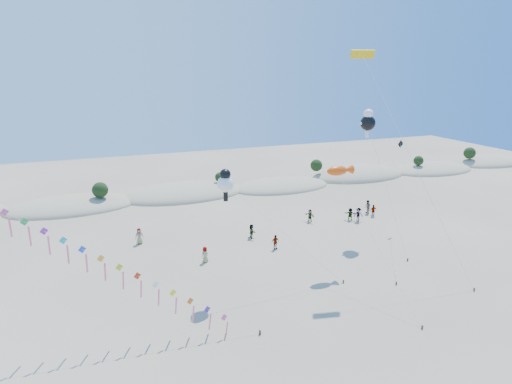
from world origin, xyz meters
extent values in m
ellipsoid|color=tan|center=(-16.00, 44.60, 0.00)|extent=(17.60, 9.68, 3.00)
ellipsoid|color=#1F3513|center=(-16.00, 44.60, 0.83)|extent=(14.08, 6.34, 0.70)
ellipsoid|color=tan|center=(0.00, 45.30, 0.00)|extent=(19.00, 10.45, 3.40)
ellipsoid|color=#1F3513|center=(0.00, 45.30, 0.94)|extent=(15.20, 6.84, 0.76)
ellipsoid|color=tan|center=(16.00, 43.90, 0.00)|extent=(16.40, 9.02, 2.80)
ellipsoid|color=#1F3513|center=(16.00, 43.90, 0.77)|extent=(13.12, 5.90, 0.66)
ellipsoid|color=tan|center=(32.00, 45.70, 0.00)|extent=(18.00, 9.90, 3.80)
ellipsoid|color=#1F3513|center=(32.00, 45.70, 1.04)|extent=(14.40, 6.48, 0.72)
ellipsoid|color=tan|center=(48.00, 44.50, 0.00)|extent=(16.80, 9.24, 3.00)
ellipsoid|color=#1F3513|center=(48.00, 44.50, 0.83)|extent=(13.44, 6.05, 0.67)
ellipsoid|color=tan|center=(64.00, 45.90, 0.00)|extent=(17.60, 9.68, 3.20)
ellipsoid|color=#1F3513|center=(64.00, 45.90, 0.88)|extent=(14.08, 6.34, 0.70)
sphere|color=black|center=(-12.00, 43.40, 2.48)|extent=(2.20, 2.20, 2.20)
sphere|color=black|center=(6.00, 45.40, 2.24)|extent=(1.60, 1.60, 1.60)
sphere|color=black|center=(24.00, 46.80, 2.44)|extent=(2.10, 2.10, 2.10)
sphere|color=black|center=(44.00, 44.10, 2.32)|extent=(1.80, 1.80, 1.80)
sphere|color=black|center=(58.00, 45.60, 2.52)|extent=(2.30, 2.30, 2.30)
cube|color=#3F2D1E|center=(-2.01, 7.34, 0.17)|extent=(0.12, 0.12, 0.35)
cylinder|color=silver|center=(-14.56, 11.69, 7.58)|extent=(25.13, 8.73, 15.18)
cube|color=#E64896|center=(-4.47, 8.20, 1.49)|extent=(1.08, 0.43, 1.14)
cube|color=pink|center=(-4.29, 8.25, 0.39)|extent=(0.19, 0.45, 1.55)
cube|color=#4629A4|center=(-5.60, 8.59, 2.17)|extent=(1.08, 0.43, 1.14)
cube|color=pink|center=(-5.42, 8.64, 1.07)|extent=(0.19, 0.45, 1.55)
cube|color=orange|center=(-6.74, 8.98, 2.85)|extent=(1.08, 0.43, 1.14)
cube|color=pink|center=(-6.56, 9.03, 1.75)|extent=(0.19, 0.45, 1.55)
cube|color=#FEF31A|center=(-7.87, 9.37, 3.54)|extent=(1.08, 0.43, 1.14)
cube|color=pink|center=(-7.69, 9.42, 2.44)|extent=(0.19, 0.45, 1.55)
cube|color=white|center=(-9.00, 9.77, 4.22)|extent=(1.08, 0.43, 1.14)
cube|color=pink|center=(-8.82, 9.82, 3.12)|extent=(0.19, 0.45, 1.55)
cube|color=red|center=(-10.13, 10.16, 4.91)|extent=(1.08, 0.43, 1.14)
cube|color=pink|center=(-9.95, 10.21, 3.81)|extent=(0.19, 0.45, 1.55)
cube|color=#BFEA1B|center=(-11.26, 10.55, 5.59)|extent=(1.08, 0.43, 1.14)
cube|color=pink|center=(-11.08, 10.60, 4.49)|extent=(0.19, 0.45, 1.55)
cube|color=#F5AB26|center=(-12.40, 10.94, 6.27)|extent=(1.08, 0.43, 1.14)
cube|color=pink|center=(-12.22, 10.99, 5.17)|extent=(0.19, 0.45, 1.55)
cube|color=blue|center=(-13.53, 11.33, 6.96)|extent=(1.08, 0.43, 1.14)
cube|color=pink|center=(-13.35, 11.38, 5.86)|extent=(0.19, 0.45, 1.55)
cube|color=#18B8AD|center=(-14.66, 11.73, 7.64)|extent=(1.08, 0.43, 1.14)
cube|color=pink|center=(-14.48, 11.78, 6.54)|extent=(0.19, 0.45, 1.55)
cube|color=purple|center=(-15.79, 12.12, 8.33)|extent=(1.08, 0.43, 1.14)
cube|color=pink|center=(-15.61, 12.17, 7.23)|extent=(0.19, 0.45, 1.55)
cube|color=green|center=(-16.93, 12.51, 9.01)|extent=(1.08, 0.43, 1.14)
cube|color=pink|center=(-16.75, 12.56, 7.91)|extent=(0.19, 0.45, 1.55)
cube|color=#E64896|center=(-18.06, 12.90, 9.69)|extent=(1.08, 0.43, 1.14)
cube|color=pink|center=(-17.88, 12.95, 8.59)|extent=(0.19, 0.45, 1.55)
cube|color=#3F2D1E|center=(9.66, 3.66, 0.15)|extent=(0.10, 0.10, 0.30)
cylinder|color=silver|center=(9.47, 9.91, 4.75)|extent=(0.41, 12.50, 9.52)
ellipsoid|color=#EA4A0C|center=(9.28, 16.15, 9.50)|extent=(2.17, 0.96, 0.96)
cone|color=#EA4A0C|center=(10.50, 16.15, 9.50)|extent=(0.87, 0.87, 0.87)
cube|color=#3F2D1E|center=(7.97, 11.96, 0.15)|extent=(0.10, 0.10, 0.30)
cylinder|color=silver|center=(2.94, 13.58, 4.76)|extent=(10.08, 3.28, 9.54)
sphere|color=white|center=(-2.09, 15.21, 9.52)|extent=(1.40, 1.40, 1.40)
sphere|color=black|center=(-2.09, 15.21, 10.36)|extent=(0.93, 0.93, 0.93)
cube|color=black|center=(-2.09, 15.21, 8.42)|extent=(0.35, 0.18, 0.80)
cube|color=#3F2D1E|center=(16.57, 13.64, 0.15)|extent=(0.10, 0.10, 0.30)
cylinder|color=silver|center=(16.72, 18.08, 6.47)|extent=(0.32, 8.91, 12.96)
sphere|color=black|center=(16.87, 22.52, 12.94)|extent=(1.70, 1.70, 1.70)
sphere|color=white|center=(16.87, 22.52, 13.96)|extent=(1.10, 1.10, 1.10)
cube|color=white|center=(16.87, 22.52, 11.70)|extent=(0.35, 0.18, 0.80)
cube|color=white|center=(16.17, 22.52, 12.94)|extent=(0.60, 0.15, 0.25)
cube|color=white|center=(17.57, 22.52, 12.94)|extent=(0.60, 0.15, 0.25)
cube|color=#3F2D1E|center=(17.95, 6.61, 0.15)|extent=(0.10, 0.10, 0.30)
cylinder|color=silver|center=(14.61, 11.39, 10.04)|extent=(6.71, 9.61, 20.09)
cube|color=yellow|center=(11.27, 16.18, 20.08)|extent=(2.24, 0.91, 0.79)
cube|color=black|center=(11.27, 16.20, 20.08)|extent=(2.16, 0.56, 0.19)
cube|color=#3F2D1E|center=(12.29, 9.99, 0.15)|extent=(0.10, 0.10, 0.30)
cylinder|color=silver|center=(17.33, 16.68, 5.05)|extent=(10.11, 13.41, 10.12)
cube|color=black|center=(22.37, 23.38, 10.10)|extent=(0.97, 0.29, 1.00)
imported|color=slate|center=(-2.74, 20.72, 0.82)|extent=(0.96, 0.84, 1.65)
imported|color=slate|center=(5.16, 21.19, 0.82)|extent=(1.02, 0.58, 1.63)
imported|color=slate|center=(12.68, 27.54, 0.82)|extent=(1.09, 1.58, 1.64)
imported|color=slate|center=(3.87, 25.09, 0.82)|extent=(0.53, 1.54, 1.64)
imported|color=slate|center=(17.82, 26.22, 0.82)|extent=(1.50, 1.30, 1.63)
imported|color=slate|center=(21.41, 27.61, 0.93)|extent=(0.82, 0.99, 1.85)
imported|color=slate|center=(-8.42, 27.92, 0.91)|extent=(0.90, 0.59, 1.82)
imported|color=slate|center=(21.46, 26.38, 0.80)|extent=(0.98, 0.50, 1.61)
imported|color=slate|center=(18.53, 25.46, 0.90)|extent=(1.31, 0.99, 1.80)
camera|label=1|loc=(-11.96, -18.08, 18.87)|focal=30.00mm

